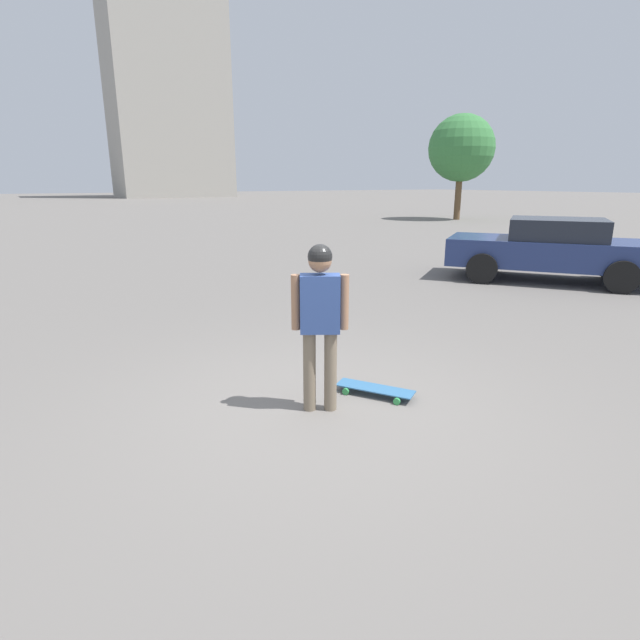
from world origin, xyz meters
name	(u,v)px	position (x,y,z in m)	size (l,w,h in m)	color
ground_plane	(320,409)	(0.00, 0.00, 0.00)	(220.00, 220.00, 0.00)	slate
person	(320,311)	(0.00, 0.00, 1.01)	(0.48, 0.36, 1.64)	#7A6B56
skateboard	(375,389)	(0.67, -0.02, 0.07)	(0.63, 0.82, 0.08)	#336693
car_parked_near	(551,248)	(7.95, 2.95, 0.74)	(4.01, 4.60, 1.40)	navy
building_block_distant	(167,89)	(19.74, 73.00, 14.94)	(15.88, 9.36, 29.87)	#9E998E
tree_distant	(461,148)	(20.60, 17.68, 4.05)	(3.78, 3.78, 5.96)	brown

